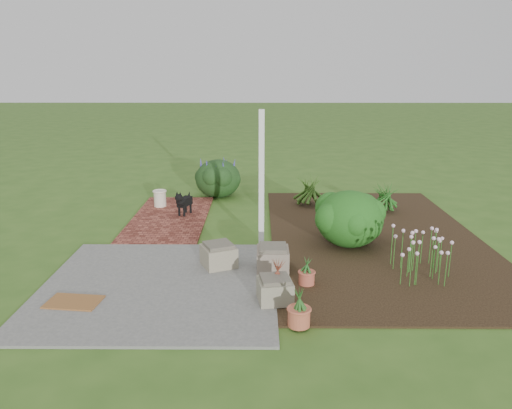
{
  "coord_description": "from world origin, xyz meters",
  "views": [
    {
      "loc": [
        0.25,
        -8.69,
        3.19
      ],
      "look_at": [
        0.2,
        0.4,
        0.7
      ],
      "focal_mm": 35.0,
      "sensor_mm": 36.0,
      "label": 1
    }
  ],
  "objects_px": {
    "black_dog": "(184,201)",
    "cream_ceramic_urn": "(160,198)",
    "evergreen_shrub": "(350,217)",
    "stone_trough_near": "(275,291)"
  },
  "relations": [
    {
      "from": "cream_ceramic_urn",
      "to": "evergreen_shrub",
      "type": "height_order",
      "value": "evergreen_shrub"
    },
    {
      "from": "stone_trough_near",
      "to": "cream_ceramic_urn",
      "type": "bearing_deg",
      "value": 117.31
    },
    {
      "from": "black_dog",
      "to": "cream_ceramic_urn",
      "type": "xyz_separation_m",
      "value": [
        -0.67,
        0.72,
        -0.13
      ]
    },
    {
      "from": "black_dog",
      "to": "cream_ceramic_urn",
      "type": "bearing_deg",
      "value": 153.59
    },
    {
      "from": "black_dog",
      "to": "cream_ceramic_urn",
      "type": "height_order",
      "value": "black_dog"
    },
    {
      "from": "stone_trough_near",
      "to": "evergreen_shrub",
      "type": "height_order",
      "value": "evergreen_shrub"
    },
    {
      "from": "evergreen_shrub",
      "to": "stone_trough_near",
      "type": "bearing_deg",
      "value": -121.3
    },
    {
      "from": "cream_ceramic_urn",
      "to": "evergreen_shrub",
      "type": "bearing_deg",
      "value": -32.89
    },
    {
      "from": "black_dog",
      "to": "cream_ceramic_urn",
      "type": "distance_m",
      "value": 0.99
    },
    {
      "from": "cream_ceramic_urn",
      "to": "black_dog",
      "type": "bearing_deg",
      "value": -47.29
    }
  ]
}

